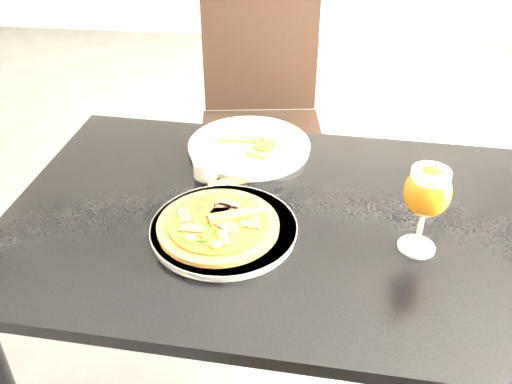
# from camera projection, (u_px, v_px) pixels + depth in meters

# --- Properties ---
(ground) EXTENTS (6.00, 6.00, 0.00)m
(ground) POSITION_uv_depth(u_px,v_px,m) (246.00, 333.00, 1.98)
(ground) COLOR #565659
(ground) RESTS_ON ground
(dining_table) EXTENTS (1.25, 0.87, 0.75)m
(dining_table) POSITION_uv_depth(u_px,v_px,m) (271.00, 245.00, 1.34)
(dining_table) COLOR black
(dining_table) RESTS_ON ground
(chair_far) EXTENTS (0.51, 0.51, 0.97)m
(chair_far) POSITION_uv_depth(u_px,v_px,m) (261.00, 120.00, 2.13)
(chair_far) COLOR black
(chair_far) RESTS_ON ground
(plate_main) EXTENTS (0.34, 0.34, 0.02)m
(plate_main) POSITION_uv_depth(u_px,v_px,m) (224.00, 229.00, 1.23)
(plate_main) COLOR silver
(plate_main) RESTS_ON dining_table
(pizza) EXTENTS (0.26, 0.26, 0.03)m
(pizza) POSITION_uv_depth(u_px,v_px,m) (219.00, 224.00, 1.22)
(pizza) COLOR brown
(pizza) RESTS_ON plate_main
(plate_second) EXTENTS (0.38, 0.38, 0.02)m
(plate_second) POSITION_uv_depth(u_px,v_px,m) (249.00, 147.00, 1.52)
(plate_second) COLOR silver
(plate_second) RESTS_ON dining_table
(crust_scraps) EXTENTS (0.18, 0.11, 0.01)m
(crust_scraps) POSITION_uv_depth(u_px,v_px,m) (257.00, 145.00, 1.50)
(crust_scraps) COLOR brown
(crust_scraps) RESTS_ON plate_second
(loose_crust) EXTENTS (0.11, 0.08, 0.01)m
(loose_crust) POSITION_uv_depth(u_px,v_px,m) (232.00, 181.00, 1.39)
(loose_crust) COLOR brown
(loose_crust) RESTS_ON dining_table
(sauce_cup) EXTENTS (0.06, 0.06, 0.04)m
(sauce_cup) POSITION_uv_depth(u_px,v_px,m) (206.00, 168.00, 1.41)
(sauce_cup) COLOR silver
(sauce_cup) RESTS_ON dining_table
(beer_glass) EXTENTS (0.09, 0.09, 0.20)m
(beer_glass) POSITION_uv_depth(u_px,v_px,m) (427.00, 192.00, 1.11)
(beer_glass) COLOR silver
(beer_glass) RESTS_ON dining_table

